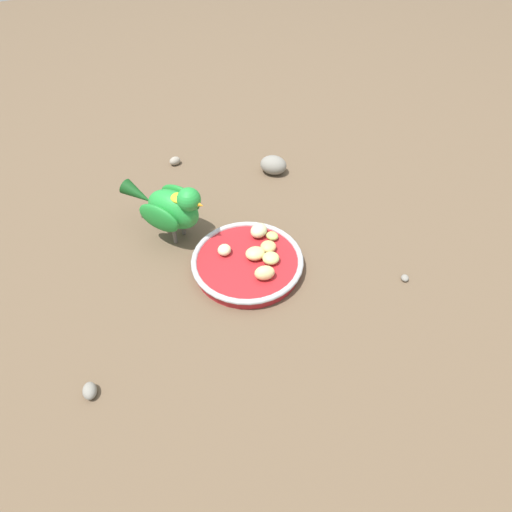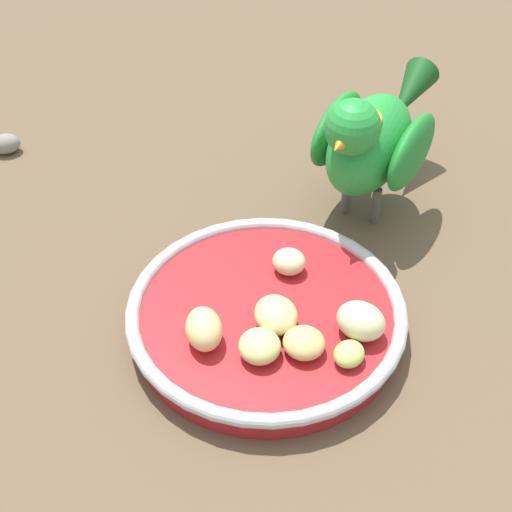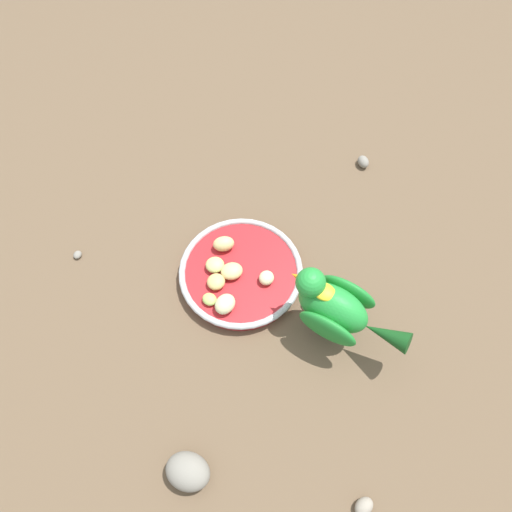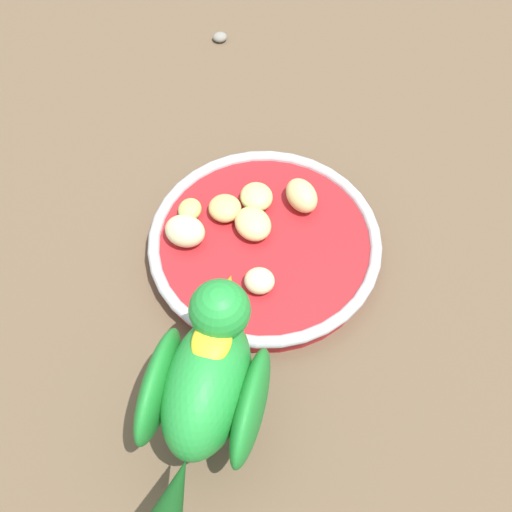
{
  "view_description": "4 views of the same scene",
  "coord_description": "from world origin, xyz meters",
  "px_view_note": "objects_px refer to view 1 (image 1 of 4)",
  "views": [
    {
      "loc": [
        0.25,
        0.56,
        0.66
      ],
      "look_at": [
        -0.0,
        0.02,
        0.04
      ],
      "focal_mm": 31.4,
      "sensor_mm": 36.0,
      "label": 1
    },
    {
      "loc": [
        -0.37,
        0.18,
        0.47
      ],
      "look_at": [
        0.03,
        -0.0,
        0.06
      ],
      "focal_mm": 54.46,
      "sensor_mm": 36.0,
      "label": 2
    },
    {
      "loc": [
        -0.11,
        -0.34,
        0.72
      ],
      "look_at": [
        0.04,
        -0.0,
        0.06
      ],
      "focal_mm": 31.07,
      "sensor_mm": 36.0,
      "label": 3
    },
    {
      "loc": [
        0.3,
        -0.26,
        0.6
      ],
      "look_at": [
        0.03,
        -0.03,
        0.05
      ],
      "focal_mm": 51.33,
      "sensor_mm": 36.0,
      "label": 4
    }
  ],
  "objects_px": {
    "apple_piece_5": "(268,247)",
    "pebble_0": "(175,161)",
    "apple_piece_1": "(264,273)",
    "apple_piece_4": "(259,230)",
    "apple_piece_3": "(272,236)",
    "apple_piece_0": "(255,253)",
    "pebble_1": "(405,278)",
    "apple_piece_6": "(271,258)",
    "parrot": "(171,207)",
    "rock_large": "(273,165)",
    "pebble_2": "(90,391)",
    "apple_piece_2": "(224,250)",
    "feeding_bowl": "(247,261)"
  },
  "relations": [
    {
      "from": "apple_piece_5",
      "to": "pebble_0",
      "type": "height_order",
      "value": "apple_piece_5"
    },
    {
      "from": "apple_piece_1",
      "to": "apple_piece_4",
      "type": "height_order",
      "value": "same"
    },
    {
      "from": "apple_piece_3",
      "to": "pebble_0",
      "type": "distance_m",
      "value": 0.38
    },
    {
      "from": "apple_piece_0",
      "to": "pebble_1",
      "type": "bearing_deg",
      "value": 146.76
    },
    {
      "from": "apple_piece_6",
      "to": "parrot",
      "type": "distance_m",
      "value": 0.23
    },
    {
      "from": "rock_large",
      "to": "apple_piece_6",
      "type": "bearing_deg",
      "value": 62.23
    },
    {
      "from": "pebble_2",
      "to": "apple_piece_2",
      "type": "bearing_deg",
      "value": -149.66
    },
    {
      "from": "apple_piece_1",
      "to": "apple_piece_6",
      "type": "distance_m",
      "value": 0.05
    },
    {
      "from": "apple_piece_1",
      "to": "pebble_1",
      "type": "height_order",
      "value": "apple_piece_1"
    },
    {
      "from": "apple_piece_4",
      "to": "pebble_0",
      "type": "bearing_deg",
      "value": -79.01
    },
    {
      "from": "apple_piece_1",
      "to": "pebble_0",
      "type": "height_order",
      "value": "apple_piece_1"
    },
    {
      "from": "feeding_bowl",
      "to": "pebble_0",
      "type": "relative_size",
      "value": 7.71
    },
    {
      "from": "parrot",
      "to": "pebble_0",
      "type": "distance_m",
      "value": 0.28
    },
    {
      "from": "rock_large",
      "to": "apple_piece_0",
      "type": "bearing_deg",
      "value": 56.57
    },
    {
      "from": "apple_piece_1",
      "to": "parrot",
      "type": "distance_m",
      "value": 0.24
    },
    {
      "from": "apple_piece_0",
      "to": "apple_piece_3",
      "type": "relative_size",
      "value": 1.52
    },
    {
      "from": "apple_piece_2",
      "to": "pebble_1",
      "type": "xyz_separation_m",
      "value": [
        -0.3,
        0.2,
        -0.03
      ]
    },
    {
      "from": "apple_piece_0",
      "to": "parrot",
      "type": "distance_m",
      "value": 0.19
    },
    {
      "from": "feeding_bowl",
      "to": "apple_piece_6",
      "type": "relative_size",
      "value": 6.7
    },
    {
      "from": "apple_piece_3",
      "to": "apple_piece_6",
      "type": "bearing_deg",
      "value": 60.93
    },
    {
      "from": "apple_piece_4",
      "to": "pebble_0",
      "type": "distance_m",
      "value": 0.36
    },
    {
      "from": "apple_piece_6",
      "to": "pebble_1",
      "type": "relative_size",
      "value": 1.95
    },
    {
      "from": "pebble_2",
      "to": "apple_piece_5",
      "type": "bearing_deg",
      "value": -158.92
    },
    {
      "from": "pebble_0",
      "to": "pebble_2",
      "type": "xyz_separation_m",
      "value": [
        0.32,
        0.55,
        -0.0
      ]
    },
    {
      "from": "apple_piece_3",
      "to": "rock_large",
      "type": "bearing_deg",
      "value": -117.44
    },
    {
      "from": "rock_large",
      "to": "pebble_0",
      "type": "bearing_deg",
      "value": -33.43
    },
    {
      "from": "rock_large",
      "to": "pebble_1",
      "type": "xyz_separation_m",
      "value": [
        -0.07,
        0.43,
        -0.02
      ]
    },
    {
      "from": "rock_large",
      "to": "parrot",
      "type": "bearing_deg",
      "value": 22.27
    },
    {
      "from": "apple_piece_2",
      "to": "apple_piece_4",
      "type": "xyz_separation_m",
      "value": [
        -0.08,
        -0.02,
        0.0
      ]
    },
    {
      "from": "apple_piece_1",
      "to": "apple_piece_5",
      "type": "relative_size",
      "value": 1.21
    },
    {
      "from": "apple_piece_1",
      "to": "apple_piece_4",
      "type": "relative_size",
      "value": 1.01
    },
    {
      "from": "apple_piece_4",
      "to": "apple_piece_5",
      "type": "distance_m",
      "value": 0.05
    },
    {
      "from": "apple_piece_1",
      "to": "apple_piece_2",
      "type": "bearing_deg",
      "value": -65.73
    },
    {
      "from": "parrot",
      "to": "rock_large",
      "type": "relative_size",
      "value": 2.77
    },
    {
      "from": "feeding_bowl",
      "to": "apple_piece_3",
      "type": "height_order",
      "value": "apple_piece_3"
    },
    {
      "from": "parrot",
      "to": "pebble_0",
      "type": "bearing_deg",
      "value": 126.86
    },
    {
      "from": "apple_piece_2",
      "to": "parrot",
      "type": "distance_m",
      "value": 0.14
    },
    {
      "from": "apple_piece_1",
      "to": "pebble_2",
      "type": "distance_m",
      "value": 0.36
    },
    {
      "from": "rock_large",
      "to": "apple_piece_3",
      "type": "bearing_deg",
      "value": 62.56
    },
    {
      "from": "feeding_bowl",
      "to": "apple_piece_0",
      "type": "distance_m",
      "value": 0.03
    },
    {
      "from": "apple_piece_3",
      "to": "parrot",
      "type": "distance_m",
      "value": 0.21
    },
    {
      "from": "apple_piece_5",
      "to": "pebble_2",
      "type": "relative_size",
      "value": 1.07
    },
    {
      "from": "feeding_bowl",
      "to": "rock_large",
      "type": "height_order",
      "value": "rock_large"
    },
    {
      "from": "apple_piece_2",
      "to": "parrot",
      "type": "height_order",
      "value": "parrot"
    },
    {
      "from": "apple_piece_1",
      "to": "rock_large",
      "type": "height_order",
      "value": "apple_piece_1"
    },
    {
      "from": "apple_piece_1",
      "to": "apple_piece_6",
      "type": "relative_size",
      "value": 1.17
    },
    {
      "from": "apple_piece_2",
      "to": "rock_large",
      "type": "bearing_deg",
      "value": -134.36
    },
    {
      "from": "apple_piece_4",
      "to": "rock_large",
      "type": "distance_m",
      "value": 0.26
    },
    {
      "from": "apple_piece_0",
      "to": "apple_piece_6",
      "type": "height_order",
      "value": "apple_piece_0"
    },
    {
      "from": "apple_piece_2",
      "to": "apple_piece_1",
      "type": "bearing_deg",
      "value": 114.27
    }
  ]
}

